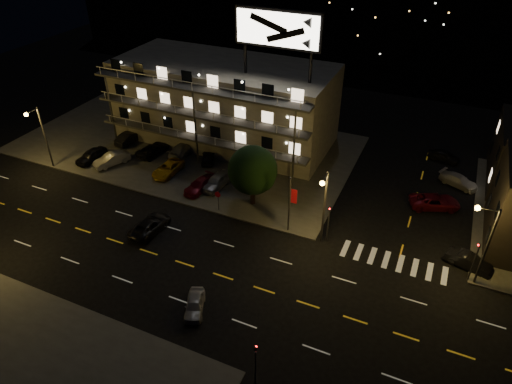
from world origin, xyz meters
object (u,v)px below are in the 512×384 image
at_px(tree, 252,171).
at_px(lot_car_7, 183,149).
at_px(road_car_east, 195,304).
at_px(lot_car_4, 217,181).
at_px(lot_car_2, 168,169).
at_px(road_car_west, 150,225).
at_px(side_car_0, 469,261).

xyz_separation_m(tree, lot_car_7, (-12.72, 6.29, -3.34)).
height_order(tree, road_car_east, tree).
distance_m(lot_car_4, road_car_east, 18.22).
height_order(lot_car_2, lot_car_4, lot_car_4).
relative_size(lot_car_2, lot_car_4, 1.05).
distance_m(lot_car_4, lot_car_7, 9.14).
height_order(tree, road_car_west, tree).
height_order(lot_car_4, road_car_east, lot_car_4).
bearing_deg(road_car_west, lot_car_2, -61.69).
bearing_deg(road_car_west, lot_car_4, -99.28).
bearing_deg(side_car_0, road_car_west, 120.26).
xyz_separation_m(tree, lot_car_2, (-11.80, 1.48, -3.42)).
xyz_separation_m(lot_car_7, road_car_west, (5.24, -14.69, -0.19)).
bearing_deg(lot_car_4, road_car_east, -61.55).
bearing_deg(lot_car_2, lot_car_7, 102.59).
relative_size(lot_car_2, lot_car_7, 0.94).
bearing_deg(lot_car_2, road_car_east, -49.36).
height_order(tree, side_car_0, tree).
bearing_deg(lot_car_7, road_car_east, 122.83).
bearing_deg(side_car_0, lot_car_2, 102.02).
relative_size(tree, lot_car_2, 1.46).
bearing_deg(road_car_west, side_car_0, -161.24).
xyz_separation_m(tree, lot_car_4, (-5.07, 1.27, -3.31)).
relative_size(tree, lot_car_4, 1.53).
height_order(lot_car_2, lot_car_7, lot_car_7).
relative_size(lot_car_4, road_car_west, 0.91).
xyz_separation_m(side_car_0, road_car_west, (-29.56, -7.42, -0.00)).
relative_size(side_car_0, road_car_east, 1.15).
height_order(lot_car_2, road_car_west, lot_car_2).
distance_m(tree, lot_car_7, 14.58).
xyz_separation_m(lot_car_4, road_car_west, (-2.40, -9.67, -0.23)).
height_order(tree, lot_car_4, tree).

